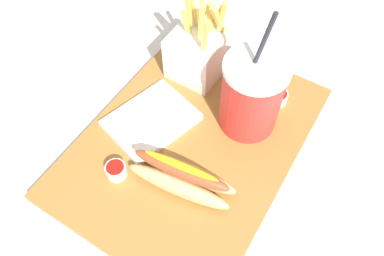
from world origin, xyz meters
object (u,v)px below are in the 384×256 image
ketchup_cup_1 (116,170)px  napkin_stack (151,120)px  ketchup_cup_2 (277,96)px  fries_basket (200,50)px  hot_dog_1 (181,177)px  soda_cup (252,95)px

ketchup_cup_1 → napkin_stack: bearing=5.8°
ketchup_cup_1 → ketchup_cup_2: 0.30m
fries_basket → hot_dog_1: (-0.22, -0.10, -0.02)m
hot_dog_1 → ketchup_cup_2: hot_dog_1 is taller
ketchup_cup_1 → ketchup_cup_2: bearing=-29.7°
soda_cup → ketchup_cup_2: (0.07, -0.03, -0.06)m
soda_cup → napkin_stack: size_ratio=1.61×
hot_dog_1 → ketchup_cup_1: 0.10m
napkin_stack → ketchup_cup_1: bearing=-174.2°
hot_dog_1 → fries_basket: bearing=24.6°
soda_cup → ketchup_cup_1: soda_cup is taller
fries_basket → napkin_stack: 0.16m
hot_dog_1 → ketchup_cup_2: (0.22, -0.05, -0.01)m
ketchup_cup_1 → soda_cup: bearing=-32.3°
soda_cup → ketchup_cup_2: 0.09m
ketchup_cup_2 → soda_cup: bearing=158.9°
ketchup_cup_2 → fries_basket: bearing=91.4°
fries_basket → soda_cup: bearing=-115.5°
ketchup_cup_1 → napkin_stack: ketchup_cup_1 is taller
fries_basket → ketchup_cup_1: bearing=-178.6°
soda_cup → fries_basket: soda_cup is taller
fries_basket → ketchup_cup_2: size_ratio=4.68×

